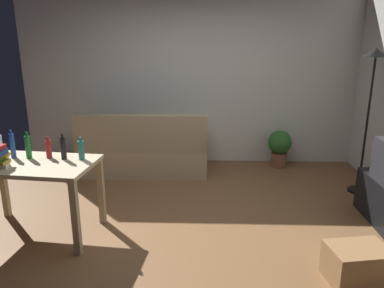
{
  "coord_description": "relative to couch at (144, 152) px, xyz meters",
  "views": [
    {
      "loc": [
        0.24,
        -3.59,
        1.92
      ],
      "look_at": [
        0.1,
        0.5,
        0.75
      ],
      "focal_mm": 34.66,
      "sensor_mm": 36.0,
      "label": 1
    }
  ],
  "objects": [
    {
      "name": "wall_rear",
      "position": [
        0.64,
        0.61,
        1.04
      ],
      "size": [
        5.2,
        0.1,
        2.7
      ],
      "primitive_type": "cube",
      "color": "silver",
      "rests_on": "ground_plane"
    },
    {
      "name": "desk",
      "position": [
        -0.8,
        -1.83,
        0.34
      ],
      "size": [
        1.27,
        0.82,
        0.76
      ],
      "rotation": [
        0.0,
        0.0,
        -0.1
      ],
      "color": "#C6B28E",
      "rests_on": "ground_plane"
    },
    {
      "name": "couch",
      "position": [
        0.0,
        0.0,
        0.0
      ],
      "size": [
        1.84,
        0.84,
        0.92
      ],
      "rotation": [
        0.0,
        0.0,
        3.14
      ],
      "color": "tan",
      "rests_on": "ground_plane"
    },
    {
      "name": "torchiere_lamp",
      "position": [
        2.89,
        -0.64,
        1.11
      ],
      "size": [
        0.32,
        0.32,
        1.81
      ],
      "color": "black",
      "rests_on": "ground_plane"
    },
    {
      "name": "ground_plane",
      "position": [
        0.64,
        -1.59,
        -0.32
      ],
      "size": [
        5.2,
        4.4,
        0.02
      ],
      "primitive_type": "cube",
      "color": "brown"
    },
    {
      "name": "bottle_green",
      "position": [
        -0.88,
        -1.7,
        0.57
      ],
      "size": [
        0.05,
        0.05,
        0.27
      ],
      "color": "#1E722D",
      "rests_on": "desk"
    },
    {
      "name": "storage_box",
      "position": [
        2.14,
        -2.5,
        -0.16
      ],
      "size": [
        0.53,
        0.42,
        0.3
      ],
      "primitive_type": "cube",
      "rotation": [
        0.0,
        0.0,
        0.17
      ],
      "color": "olive",
      "rests_on": "ground_plane"
    },
    {
      "name": "bottle_red",
      "position": [
        -0.68,
        -1.67,
        0.55
      ],
      "size": [
        0.06,
        0.06,
        0.22
      ],
      "color": "#AD2323",
      "rests_on": "desk"
    },
    {
      "name": "potted_plant",
      "position": [
        2.04,
        0.31,
        0.02
      ],
      "size": [
        0.36,
        0.36,
        0.57
      ],
      "color": "brown",
      "rests_on": "ground_plane"
    },
    {
      "name": "bottle_blue",
      "position": [
        -1.04,
        -1.68,
        0.58
      ],
      "size": [
        0.05,
        0.05,
        0.29
      ],
      "color": "#2347A3",
      "rests_on": "desk"
    },
    {
      "name": "bottle_tall",
      "position": [
        -0.34,
        -1.71,
        0.55
      ],
      "size": [
        0.06,
        0.06,
        0.23
      ],
      "color": "teal",
      "rests_on": "desk"
    },
    {
      "name": "bottle_clear",
      "position": [
        -1.22,
        -1.6,
        0.56
      ],
      "size": [
        0.06,
        0.06,
        0.25
      ],
      "color": "silver",
      "rests_on": "desk"
    },
    {
      "name": "bottle_dark",
      "position": [
        -0.52,
        -1.72,
        0.57
      ],
      "size": [
        0.05,
        0.05,
        0.26
      ],
      "color": "black",
      "rests_on": "desk"
    }
  ]
}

